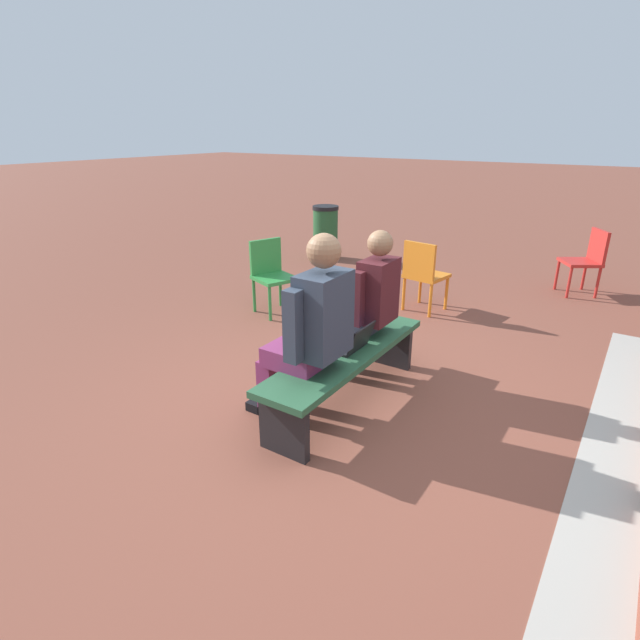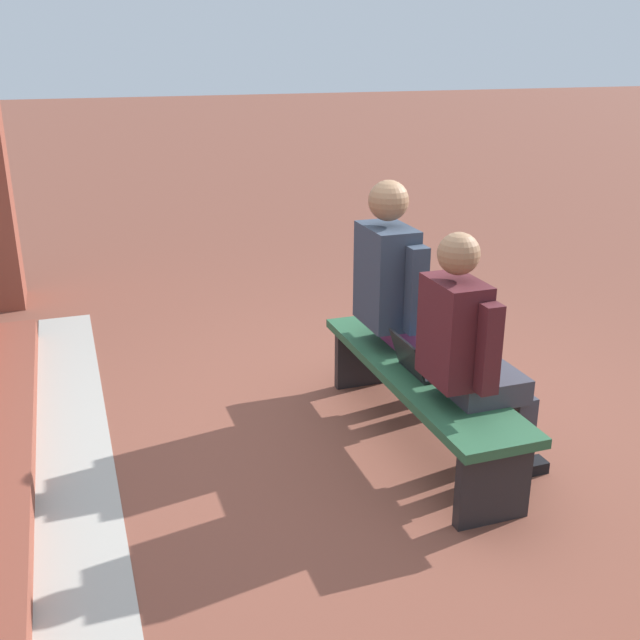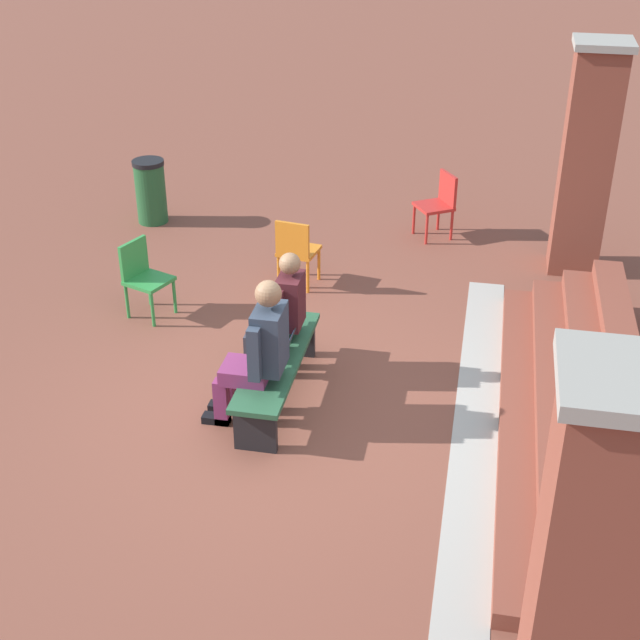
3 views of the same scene
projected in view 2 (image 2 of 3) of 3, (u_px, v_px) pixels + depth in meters
name	position (u px, v px, depth m)	size (l,w,h in m)	color
ground_plane	(381.00, 431.00, 4.35)	(60.00, 60.00, 0.00)	brown
concrete_strip	(78.00, 501.00, 3.68)	(5.58, 0.40, 0.01)	#A8A399
bench	(418.00, 384.00, 4.13)	(1.80, 0.44, 0.45)	#285638
person_student	(471.00, 352.00, 3.66)	(0.52, 0.66, 1.31)	#383842
person_adult	(403.00, 294.00, 4.35)	(0.59, 0.74, 1.42)	#7F2D5B
laptop	(421.00, 363.00, 4.03)	(0.32, 0.29, 0.21)	black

